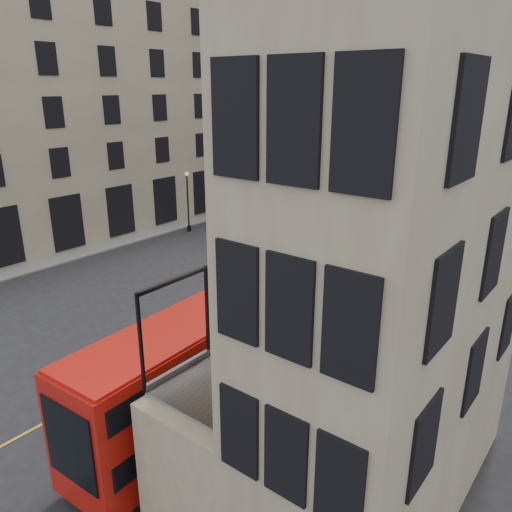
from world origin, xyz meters
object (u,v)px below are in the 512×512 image
Objects in this scene: bus_far at (337,188)px; cafe_table_mid at (273,311)px; traffic_light_far at (273,190)px; pedestrian_d at (481,234)px; car_a at (253,244)px; pedestrian_a at (290,201)px; car_c at (252,222)px; cafe_chair_a at (268,375)px; bus_near at (206,361)px; cyclist at (268,285)px; bicycle at (341,261)px; pedestrian_c at (434,216)px; cafe_chair_c at (323,333)px; cafe_chair_d at (360,303)px; cafe_chair_b at (311,346)px; traffic_light_near at (302,259)px; cafe_table_far at (311,290)px; street_lamp_b at (382,192)px; pedestrian_b at (339,194)px; cafe_table_near at (226,348)px; street_lamp_a at (188,205)px; car_b at (395,237)px.

cafe_table_mid is (14.72, -30.67, 2.35)m from bus_far.
traffic_light_far is 2.05× the size of pedestrian_d.
pedestrian_a reaches higher than car_a.
car_c is at bearing -71.78° from traffic_light_far.
car_c is 32.33m from cafe_chair_a.
bus_near reaches higher than cyclist.
pedestrian_d reaches higher than bicycle.
cyclist is 16.93m from cafe_chair_a.
pedestrian_c is at bearing 95.60° from bus_near.
cafe_chair_c is 0.80× the size of cafe_chair_d.
cafe_chair_b is at bearing 127.53° from car_c.
bus_near is 6.40× the size of pedestrian_c.
cafe_table_mid is (6.40, -11.70, 2.74)m from traffic_light_near.
pedestrian_a is 34.54m from cafe_table_far.
street_lamp_b is (-5.00, 22.00, -0.03)m from traffic_light_near.
street_lamp_b is at bearing 58.89° from car_a.
street_lamp_b is at bearing 102.80° from traffic_light_near.
car_c is at bearing 125.18° from bus_near.
pedestrian_b is (-15.52, 37.91, -1.84)m from bus_near.
pedestrian_c is at bearing 104.16° from cafe_chair_d.
cafe_table_near is at bearing -103.23° from cafe_chair_d.
cafe_table_near is at bearing -64.97° from traffic_light_near.
cafe_table_near is (14.33, -19.21, 4.40)m from car_a.
cafe_table_far is (22.36, -15.21, 2.71)m from street_lamp_a.
cyclist is 1.99× the size of cafe_chair_a.
cafe_table_far is at bearing 122.19° from cafe_chair_b.
cafe_table_near is at bearing 179.65° from cafe_chair_a.
cafe_table_near is (6.80, -14.57, 2.73)m from traffic_light_near.
cafe_table_near is at bearing -72.11° from street_lamp_b.
cafe_chair_c is (21.94, -30.05, 3.97)m from pedestrian_a.
pedestrian_d is 30.83m from cafe_chair_b.
cafe_chair_d is at bearing -59.25° from bus_far.
pedestrian_a is at bearing 78.05° from pedestrian_d.
bicycle is 1.02× the size of pedestrian_a.
pedestrian_a is at bearing 123.61° from cafe_chair_a.
traffic_light_near is at bearing -160.08° from bicycle.
bus_near is at bearing -127.65° from cafe_table_far.
cafe_table_near is (20.80, -30.57, 2.73)m from traffic_light_far.
cyclist is at bearing -172.89° from bicycle.
traffic_light_near is at bearing 135.31° from car_c.
traffic_light_near is 15.20m from cafe_chair_b.
car_b is 29.25m from cafe_table_near.
cafe_chair_a reaches higher than pedestrian_b.
cyclist is at bearing 149.35° from pedestrian_d.
cafe_table_far is at bearing -165.52° from cafe_chair_d.
bus_near reaches higher than traffic_light_far.
cafe_table_far is (20.36, -25.21, 2.68)m from traffic_light_far.
bus_near is 3.66m from cafe_table_mid.
street_lamp_a is 0.42× the size of bus_far.
bus_near is 15.50× the size of cafe_chair_c.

